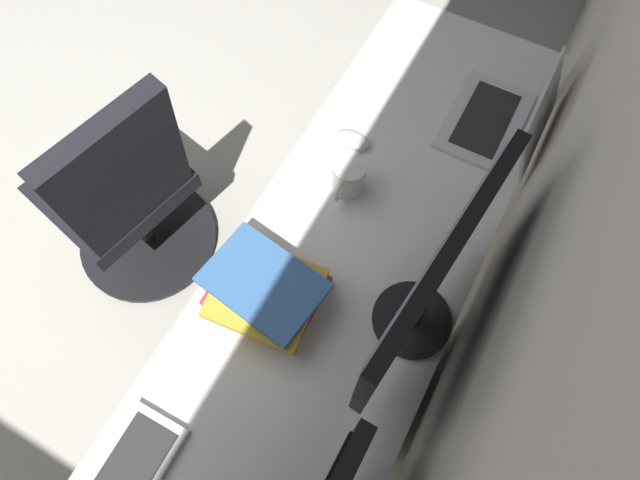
% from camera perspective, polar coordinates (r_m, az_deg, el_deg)
% --- Properties ---
extents(wall_back, '(5.09, 0.10, 2.60)m').
position_cam_1_polar(wall_back, '(0.77, 25.03, -9.79)').
color(wall_back, beige).
rests_on(wall_back, ground).
extents(desk, '(2.11, 0.62, 0.73)m').
position_cam_1_polar(desk, '(1.40, 1.81, -5.95)').
color(desk, white).
rests_on(desk, ground).
extents(drawer_pedestal, '(0.40, 0.51, 0.69)m').
position_cam_1_polar(drawer_pedestal, '(1.67, 0.71, -12.73)').
color(drawer_pedestal, white).
rests_on(drawer_pedestal, ground).
extents(monitor_primary, '(0.56, 0.20, 0.46)m').
position_cam_1_polar(monitor_primary, '(1.07, 12.28, -4.67)').
color(monitor_primary, black).
rests_on(monitor_primary, desk).
extents(laptop_leftmost, '(0.33, 0.27, 0.21)m').
position_cam_1_polar(laptop_leftmost, '(1.63, 20.06, 12.61)').
color(laptop_leftmost, silver).
rests_on(laptop_leftmost, desk).
extents(mouse_main, '(0.06, 0.10, 0.03)m').
position_cam_1_polar(mouse_main, '(1.53, 3.62, 11.09)').
color(mouse_main, silver).
rests_on(mouse_main, desk).
extents(book_stack_near, '(0.25, 0.31, 0.10)m').
position_cam_1_polar(book_stack_near, '(1.28, -6.06, -5.45)').
color(book_stack_near, '#B2383D').
rests_on(book_stack_near, desk).
extents(coffee_mug, '(0.13, 0.09, 0.10)m').
position_cam_1_polar(coffee_mug, '(1.41, 3.16, 6.93)').
color(coffee_mug, silver).
rests_on(coffee_mug, desk).
extents(office_chair, '(0.56, 0.59, 0.97)m').
position_cam_1_polar(office_chair, '(1.87, -20.77, 4.28)').
color(office_chair, black).
rests_on(office_chair, ground).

